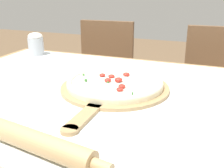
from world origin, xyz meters
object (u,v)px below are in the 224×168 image
object	(u,v)px
pizza_peel	(113,89)
pizza	(115,83)
chair_right	(213,90)
chair_left	(103,76)
rolling_pin	(30,140)
flour_cup	(36,44)

from	to	relation	value
pizza_peel	pizza	distance (m)	0.03
chair_right	chair_left	bearing A→B (deg)	176.28
pizza	chair_right	xyz separation A→B (m)	(0.35, 0.82, -0.27)
rolling_pin	chair_right	world-z (taller)	chair_right
rolling_pin	flour_cup	distance (m)	0.96
chair_right	flour_cup	distance (m)	1.09
chair_left	pizza_peel	bearing A→B (deg)	-69.66
pizza	chair_right	bearing A→B (deg)	66.92
rolling_pin	chair_right	size ratio (longest dim) A/B	0.50
chair_left	chair_right	size ratio (longest dim) A/B	1.00
pizza	rolling_pin	size ratio (longest dim) A/B	0.80
chair_left	rolling_pin	bearing A→B (deg)	-79.62
pizza_peel	chair_right	world-z (taller)	chair_right
pizza	flour_cup	size ratio (longest dim) A/B	2.94
rolling_pin	chair_right	bearing A→B (deg)	72.64
pizza	chair_right	distance (m)	0.93
pizza_peel	flour_cup	size ratio (longest dim) A/B	4.71
flour_cup	chair_right	bearing A→B (deg)	26.74
pizza	flour_cup	distance (m)	0.68
pizza_peel	flour_cup	world-z (taller)	flour_cup
chair_left	flour_cup	size ratio (longest dim) A/B	7.38
pizza	chair_right	world-z (taller)	chair_right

